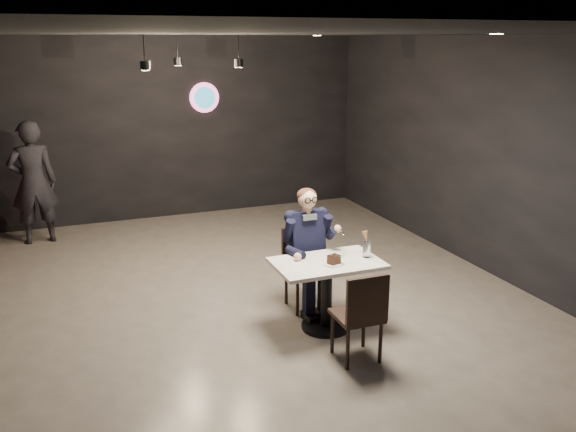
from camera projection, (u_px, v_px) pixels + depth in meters
name	position (u px, v px, depth m)	size (l,w,h in m)	color
floor	(240.00, 326.00, 6.51)	(9.00, 9.00, 0.00)	slate
wall_sign	(204.00, 98.00, 10.22)	(0.50, 0.06, 0.50)	pink
pendant_lights	(187.00, 45.00, 7.48)	(1.40, 1.20, 0.36)	black
main_table	(326.00, 295.00, 6.37)	(1.10, 0.70, 0.75)	white
chair_far	(306.00, 270.00, 6.84)	(0.42, 0.46, 0.92)	black
chair_near	(357.00, 314.00, 5.74)	(0.42, 0.46, 0.92)	black
seated_man	(306.00, 248.00, 6.77)	(0.60, 0.80, 1.44)	black
dessert_plate	(333.00, 263.00, 6.20)	(0.23, 0.23, 0.01)	white
cake_slice	(334.00, 260.00, 6.17)	(0.11, 0.09, 0.08)	black
mint_leaf	(342.00, 256.00, 6.15)	(0.06, 0.04, 0.01)	green
sundae_glass	(367.00, 249.00, 6.37)	(0.08, 0.08, 0.18)	silver
wafer_cone	(366.00, 237.00, 6.27)	(0.06, 0.06, 0.12)	tan
passerby	(33.00, 183.00, 8.95)	(0.67, 0.44, 1.84)	black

